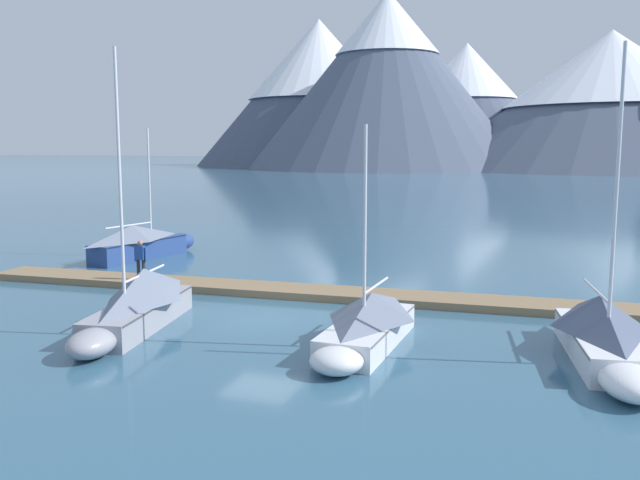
{
  "coord_description": "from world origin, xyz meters",
  "views": [
    {
      "loc": [
        9.61,
        -20.81,
        5.98
      ],
      "look_at": [
        0.0,
        6.0,
        2.0
      ],
      "focal_mm": 37.78,
      "sensor_mm": 36.0,
      "label": 1
    }
  ],
  "objects": [
    {
      "name": "sailboat_mid_dock_port",
      "position": [
        4.3,
        -1.86,
        0.73
      ],
      "size": [
        2.01,
        6.19,
        6.6
      ],
      "color": "silver",
      "rests_on": "ground"
    },
    {
      "name": "sailboat_mid_dock_starboard",
      "position": [
        10.92,
        -1.02,
        0.81
      ],
      "size": [
        2.75,
        6.98,
        8.66
      ],
      "color": "white",
      "rests_on": "ground"
    },
    {
      "name": "mountain_shoulder_ridge",
      "position": [
        -18.06,
        183.8,
        18.82
      ],
      "size": [
        62.72,
        62.72,
        35.84
      ],
      "color": "#4C566B",
      "rests_on": "ground"
    },
    {
      "name": "mountain_east_summit",
      "position": [
        20.26,
        171.83,
        19.02
      ],
      "size": [
        92.88,
        92.88,
        35.57
      ],
      "color": "#4C566B",
      "rests_on": "ground"
    },
    {
      "name": "mountain_west_summit",
      "position": [
        -63.13,
        180.97,
        23.98
      ],
      "size": [
        76.41,
        76.41,
        44.87
      ],
      "color": "#424C60",
      "rests_on": "ground"
    },
    {
      "name": "dock",
      "position": [
        0.0,
        4.0,
        0.15
      ],
      "size": [
        28.83,
        3.67,
        0.3
      ],
      "color": "#846B4C",
      "rests_on": "ground"
    },
    {
      "name": "sailboat_second_berth",
      "position": [
        -3.34,
        -2.49,
        0.9
      ],
      "size": [
        2.8,
        7.27,
        8.94
      ],
      "color": "#93939E",
      "rests_on": "ground"
    },
    {
      "name": "person_on_dock",
      "position": [
        -7.22,
        3.35,
        1.26
      ],
      "size": [
        0.59,
        0.24,
        1.69
      ],
      "color": "#232328",
      "rests_on": "dock"
    },
    {
      "name": "sailboat_nearest_berth",
      "position": [
        -11.43,
        9.62,
        0.88
      ],
      "size": [
        2.62,
        7.36,
        6.94
      ],
      "color": "navy",
      "rests_on": "ground"
    },
    {
      "name": "mountain_central_massif",
      "position": [
        -35.84,
        159.3,
        24.0
      ],
      "size": [
        74.99,
        74.99,
        46.62
      ],
      "color": "#4C566B",
      "rests_on": "ground"
    },
    {
      "name": "ground_plane",
      "position": [
        0.0,
        0.0,
        0.0
      ],
      "size": [
        700.0,
        700.0,
        0.0
      ],
      "primitive_type": "plane",
      "color": "#335B75"
    }
  ]
}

